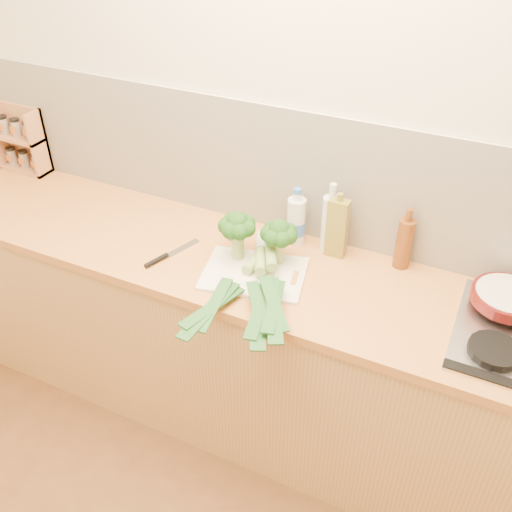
# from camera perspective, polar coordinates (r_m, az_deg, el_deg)

# --- Properties ---
(room_shell) EXTENTS (3.50, 3.50, 3.50)m
(room_shell) POSITION_cam_1_polar(r_m,az_deg,el_deg) (2.32, 4.00, 8.15)
(room_shell) COLOR beige
(room_shell) RESTS_ON ground
(counter) EXTENTS (3.20, 0.62, 0.90)m
(counter) POSITION_cam_1_polar(r_m,az_deg,el_deg) (2.53, 0.81, -9.25)
(counter) COLOR tan
(counter) RESTS_ON ground
(chopping_board) EXTENTS (0.44, 0.36, 0.01)m
(chopping_board) POSITION_cam_1_polar(r_m,az_deg,el_deg) (2.20, -0.19, -1.76)
(chopping_board) COLOR white
(chopping_board) RESTS_ON counter
(broccoli_left) EXTENTS (0.15, 0.15, 0.21)m
(broccoli_left) POSITION_cam_1_polar(r_m,az_deg,el_deg) (2.20, -1.88, 2.93)
(broccoli_left) COLOR #8FA25E
(broccoli_left) RESTS_ON chopping_board
(broccoli_right) EXTENTS (0.14, 0.15, 0.19)m
(broccoli_right) POSITION_cam_1_polar(r_m,az_deg,el_deg) (2.18, 2.31, 2.21)
(broccoli_right) COLOR #8FA25E
(broccoli_right) RESTS_ON chopping_board
(leek_front) EXTENTS (0.11, 0.73, 0.04)m
(leek_front) POSITION_cam_1_polar(r_m,az_deg,el_deg) (2.18, -0.74, -1.20)
(leek_front) COLOR white
(leek_front) RESTS_ON chopping_board
(leek_mid) EXTENTS (0.32, 0.63, 0.04)m
(leek_mid) POSITION_cam_1_polar(r_m,az_deg,el_deg) (2.12, 0.41, -1.67)
(leek_mid) COLOR white
(leek_mid) RESTS_ON chopping_board
(leek_back) EXTENTS (0.32, 0.59, 0.04)m
(leek_back) POSITION_cam_1_polar(r_m,az_deg,el_deg) (2.10, 1.58, -1.48)
(leek_back) COLOR white
(leek_back) RESTS_ON chopping_board
(chefs_knife) EXTENTS (0.11, 0.27, 0.02)m
(chefs_knife) POSITION_cam_1_polar(r_m,az_deg,el_deg) (2.31, -9.27, -0.13)
(chefs_knife) COLOR silver
(chefs_knife) RESTS_ON counter
(skillet) EXTENTS (0.36, 0.25, 0.04)m
(skillet) POSITION_cam_1_polar(r_m,az_deg,el_deg) (2.18, 23.93, -3.82)
(skillet) COLOR #540F0E
(skillet) RESTS_ON gas_hob
(spice_rack) EXTENTS (0.27, 0.11, 0.33)m
(spice_rack) POSITION_cam_1_polar(r_m,az_deg,el_deg) (3.12, -22.33, 10.48)
(spice_rack) COLOR tan
(spice_rack) RESTS_ON counter
(oil_tin) EXTENTS (0.08, 0.05, 0.28)m
(oil_tin) POSITION_cam_1_polar(r_m,az_deg,el_deg) (2.26, 8.11, 2.83)
(oil_tin) COLOR olive
(oil_tin) RESTS_ON counter
(glass_bottle) EXTENTS (0.07, 0.07, 0.30)m
(glass_bottle) POSITION_cam_1_polar(r_m,az_deg,el_deg) (2.29, 7.41, 3.28)
(glass_bottle) COLOR silver
(glass_bottle) RESTS_ON counter
(amber_bottle) EXTENTS (0.06, 0.06, 0.26)m
(amber_bottle) POSITION_cam_1_polar(r_m,az_deg,el_deg) (2.26, 14.60, 1.30)
(amber_bottle) COLOR #613312
(amber_bottle) RESTS_ON counter
(water_bottle) EXTENTS (0.08, 0.08, 0.23)m
(water_bottle) POSITION_cam_1_polar(r_m,az_deg,el_deg) (2.34, 4.02, 3.41)
(water_bottle) COLOR silver
(water_bottle) RESTS_ON counter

